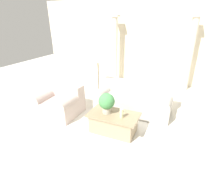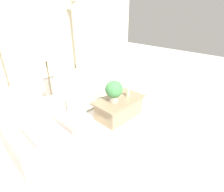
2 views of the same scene
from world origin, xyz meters
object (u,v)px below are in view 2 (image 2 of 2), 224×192
Objects in this scene: loveseat at (43,134)px; coffee_table at (119,108)px; sofa_long at (89,88)px; floor_lamp at (45,57)px; potted_plant at (114,90)px.

loveseat is 0.95× the size of coffee_table.
coffee_table is (-0.12, -1.24, -0.09)m from sofa_long.
loveseat is 1.60m from floor_lamp.
floor_lamp is at bearing 124.61° from potted_plant.
loveseat is at bearing 171.12° from potted_plant.
sofa_long reaches higher than coffee_table.
floor_lamp reaches higher than potted_plant.
potted_plant is at bearing -55.39° from floor_lamp.
floor_lamp is at bearing -178.30° from sofa_long.
floor_lamp is (-0.83, 1.20, 0.65)m from potted_plant.
sofa_long is 2.10m from loveseat.
floor_lamp is at bearing 129.80° from coffee_table.
loveseat is 0.70× the size of floor_lamp.
coffee_table is (1.73, -0.24, -0.10)m from loveseat.
loveseat is at bearing -151.77° from sofa_long.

